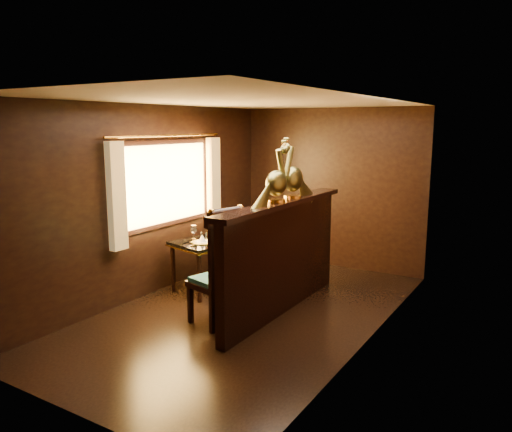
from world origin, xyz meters
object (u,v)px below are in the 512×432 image
object	(u,v)px
peacock_right	(293,168)
chair_right	(246,248)
chair_left	(222,264)
dining_table	(216,244)
peacock_left	(276,172)

from	to	relation	value
peacock_right	chair_right	bearing A→B (deg)	175.92
chair_right	peacock_right	bearing A→B (deg)	-9.33
chair_left	peacock_right	distance (m)	1.46
dining_table	chair_left	world-z (taller)	chair_left
dining_table	peacock_left	size ratio (longest dim) A/B	1.88
dining_table	chair_left	size ratio (longest dim) A/B	0.96
peacock_left	peacock_right	xyz separation A→B (m)	(0.00, 0.40, 0.01)
chair_left	dining_table	bearing A→B (deg)	143.92
chair_left	peacock_left	distance (m)	1.21
dining_table	peacock_right	xyz separation A→B (m)	(1.19, -0.06, 1.10)
chair_left	peacock_right	size ratio (longest dim) A/B	1.88
chair_right	peacock_left	distance (m)	1.37
dining_table	peacock_right	bearing A→B (deg)	11.87
dining_table	peacock_left	world-z (taller)	peacock_left
chair_left	peacock_right	xyz separation A→B (m)	(0.35, 1.00, 1.01)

